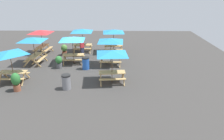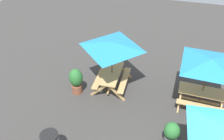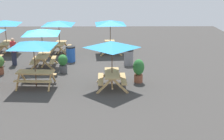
{
  "view_description": "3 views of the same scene",
  "coord_description": "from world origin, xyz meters",
  "px_view_note": "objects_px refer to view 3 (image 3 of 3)",
  "views": [
    {
      "loc": [
        -3.44,
        17.48,
        6.31
      ],
      "look_at": [
        -3.24,
        3.64,
        0.9
      ],
      "focal_mm": 35.0,
      "sensor_mm": 36.0,
      "label": 1
    },
    {
      "loc": [
        -4.63,
        1.53,
        7.38
      ],
      "look_at": [
        3.56,
        3.71,
        0.9
      ],
      "focal_mm": 40.0,
      "sensor_mm": 36.0,
      "label": 2
    },
    {
      "loc": [
        17.88,
        3.59,
        5.41
      ],
      "look_at": [
        3.56,
        3.71,
        0.9
      ],
      "focal_mm": 50.0,
      "sensor_mm": 36.0,
      "label": 3
    }
  ],
  "objects_px": {
    "trash_bin_blue": "(71,54)",
    "person_standing": "(13,51)",
    "picnic_table_5": "(42,34)",
    "potted_plant_0": "(139,70)",
    "picnic_table_0": "(5,25)",
    "picnic_table_3": "(59,25)",
    "picnic_table_7": "(33,47)",
    "picnic_table_2": "(112,48)",
    "potted_plant_1": "(63,63)",
    "trash_bin_gray": "(129,57)",
    "picnic_table_1": "(110,25)"
  },
  "relations": [
    {
      "from": "potted_plant_0",
      "to": "potted_plant_1",
      "type": "bearing_deg",
      "value": -112.6
    },
    {
      "from": "trash_bin_blue",
      "to": "potted_plant_1",
      "type": "height_order",
      "value": "potted_plant_1"
    },
    {
      "from": "picnic_table_5",
      "to": "potted_plant_1",
      "type": "distance_m",
      "value": 2.15
    },
    {
      "from": "picnic_table_3",
      "to": "picnic_table_2",
      "type": "bearing_deg",
      "value": 30.06
    },
    {
      "from": "picnic_table_0",
      "to": "person_standing",
      "type": "height_order",
      "value": "picnic_table_0"
    },
    {
      "from": "picnic_table_7",
      "to": "person_standing",
      "type": "xyz_separation_m",
      "value": [
        -3.7,
        -2.15,
        -1.1
      ]
    },
    {
      "from": "trash_bin_blue",
      "to": "picnic_table_5",
      "type": "bearing_deg",
      "value": -49.91
    },
    {
      "from": "picnic_table_7",
      "to": "picnic_table_2",
      "type": "bearing_deg",
      "value": 0.0
    },
    {
      "from": "potted_plant_0",
      "to": "trash_bin_gray",
      "type": "bearing_deg",
      "value": -174.08
    },
    {
      "from": "picnic_table_1",
      "to": "trash_bin_blue",
      "type": "relative_size",
      "value": 2.88
    },
    {
      "from": "picnic_table_0",
      "to": "trash_bin_gray",
      "type": "xyz_separation_m",
      "value": [
        2.96,
        8.27,
        -1.49
      ]
    },
    {
      "from": "picnic_table_0",
      "to": "picnic_table_1",
      "type": "height_order",
      "value": "same"
    },
    {
      "from": "potted_plant_1",
      "to": "person_standing",
      "type": "height_order",
      "value": "person_standing"
    },
    {
      "from": "trash_bin_blue",
      "to": "person_standing",
      "type": "distance_m",
      "value": 3.44
    },
    {
      "from": "picnic_table_0",
      "to": "picnic_table_5",
      "type": "distance_m",
      "value": 4.68
    },
    {
      "from": "picnic_table_7",
      "to": "picnic_table_3",
      "type": "bearing_deg",
      "value": 91.41
    },
    {
      "from": "picnic_table_7",
      "to": "person_standing",
      "type": "distance_m",
      "value": 4.42
    },
    {
      "from": "picnic_table_3",
      "to": "person_standing",
      "type": "xyz_separation_m",
      "value": [
        2.72,
        -2.36,
        -1.1
      ]
    },
    {
      "from": "trash_bin_blue",
      "to": "person_standing",
      "type": "bearing_deg",
      "value": -77.44
    },
    {
      "from": "picnic_table_5",
      "to": "potted_plant_0",
      "type": "height_order",
      "value": "picnic_table_5"
    },
    {
      "from": "potted_plant_1",
      "to": "picnic_table_1",
      "type": "bearing_deg",
      "value": 148.27
    },
    {
      "from": "picnic_table_5",
      "to": "potted_plant_0",
      "type": "xyz_separation_m",
      "value": [
        2.66,
        5.38,
        -1.32
      ]
    },
    {
      "from": "picnic_table_5",
      "to": "person_standing",
      "type": "distance_m",
      "value": 2.23
    },
    {
      "from": "picnic_table_0",
      "to": "picnic_table_5",
      "type": "relative_size",
      "value": 1.0
    },
    {
      "from": "picnic_table_0",
      "to": "potted_plant_0",
      "type": "xyz_separation_m",
      "value": [
        6.06,
        8.59,
        -1.32
      ]
    },
    {
      "from": "picnic_table_1",
      "to": "picnic_table_7",
      "type": "bearing_deg",
      "value": -33.85
    },
    {
      "from": "trash_bin_blue",
      "to": "person_standing",
      "type": "xyz_separation_m",
      "value": [
        0.74,
        -3.34,
        0.39
      ]
    },
    {
      "from": "picnic_table_0",
      "to": "potted_plant_0",
      "type": "distance_m",
      "value": 10.6
    },
    {
      "from": "picnic_table_3",
      "to": "trash_bin_blue",
      "type": "xyz_separation_m",
      "value": [
        1.97,
        0.98,
        -1.49
      ]
    },
    {
      "from": "picnic_table_7",
      "to": "potted_plant_0",
      "type": "height_order",
      "value": "picnic_table_7"
    },
    {
      "from": "picnic_table_1",
      "to": "picnic_table_7",
      "type": "height_order",
      "value": "same"
    },
    {
      "from": "picnic_table_5",
      "to": "trash_bin_gray",
      "type": "height_order",
      "value": "picnic_table_5"
    },
    {
      "from": "picnic_table_7",
      "to": "trash_bin_blue",
      "type": "height_order",
      "value": "picnic_table_7"
    },
    {
      "from": "potted_plant_1",
      "to": "person_standing",
      "type": "xyz_separation_m",
      "value": [
        -1.44,
        -3.16,
        0.32
      ]
    },
    {
      "from": "picnic_table_3",
      "to": "picnic_table_1",
      "type": "bearing_deg",
      "value": 94.66
    },
    {
      "from": "picnic_table_3",
      "to": "potted_plant_0",
      "type": "relative_size",
      "value": 2.32
    },
    {
      "from": "picnic_table_1",
      "to": "picnic_table_7",
      "type": "distance_m",
      "value": 7.55
    },
    {
      "from": "potted_plant_0",
      "to": "person_standing",
      "type": "relative_size",
      "value": 0.73
    },
    {
      "from": "picnic_table_3",
      "to": "picnic_table_7",
      "type": "distance_m",
      "value": 6.43
    },
    {
      "from": "picnic_table_1",
      "to": "picnic_table_2",
      "type": "height_order",
      "value": "same"
    },
    {
      "from": "picnic_table_7",
      "to": "potted_plant_0",
      "type": "distance_m",
      "value": 5.3
    },
    {
      "from": "picnic_table_0",
      "to": "picnic_table_7",
      "type": "height_order",
      "value": "same"
    },
    {
      "from": "picnic_table_1",
      "to": "potted_plant_1",
      "type": "bearing_deg",
      "value": -36.33
    },
    {
      "from": "picnic_table_1",
      "to": "potted_plant_0",
      "type": "bearing_deg",
      "value": 8.67
    },
    {
      "from": "trash_bin_blue",
      "to": "potted_plant_1",
      "type": "bearing_deg",
      "value": -4.59
    },
    {
      "from": "trash_bin_gray",
      "to": "trash_bin_blue",
      "type": "height_order",
      "value": "same"
    },
    {
      "from": "picnic_table_1",
      "to": "potted_plant_0",
      "type": "xyz_separation_m",
      "value": [
        6.02,
        1.42,
        -1.32
      ]
    },
    {
      "from": "picnic_table_2",
      "to": "person_standing",
      "type": "relative_size",
      "value": 1.4
    },
    {
      "from": "picnic_table_2",
      "to": "potted_plant_1",
      "type": "relative_size",
      "value": 2.28
    },
    {
      "from": "picnic_table_1",
      "to": "person_standing",
      "type": "xyz_separation_m",
      "value": [
        2.88,
        -5.83,
        -1.1
      ]
    }
  ]
}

